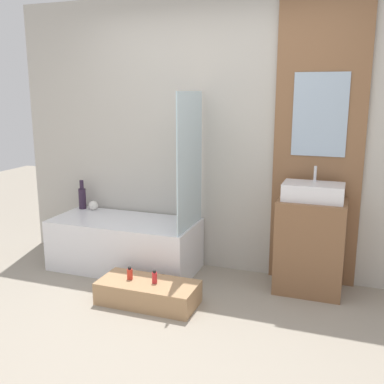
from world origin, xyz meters
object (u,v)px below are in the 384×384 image
at_px(bottle_soap_primary, 130,274).
at_px(vase_round_light, 93,205).
at_px(bathtub, 125,244).
at_px(wooden_step_bench, 148,292).
at_px(bottle_soap_secondary, 155,277).
at_px(vase_tall_dark, 82,197).
at_px(sink, 313,192).

bearing_deg(bottle_soap_primary, vase_round_light, 135.72).
bearing_deg(bottle_soap_primary, bathtub, 121.47).
bearing_deg(wooden_step_bench, vase_round_light, 140.72).
height_order(bathtub, bottle_soap_secondary, bathtub).
height_order(vase_tall_dark, bottle_soap_secondary, vase_tall_dark).
relative_size(bottle_soap_primary, bottle_soap_secondary, 0.98).
height_order(bathtub, vase_round_light, vase_round_light).
relative_size(vase_tall_dark, bottle_soap_primary, 2.85).
height_order(sink, vase_round_light, sink).
bearing_deg(vase_tall_dark, vase_round_light, -4.40).
relative_size(bathtub, bottle_soap_secondary, 12.93).
xyz_separation_m(vase_tall_dark, vase_round_light, (0.14, -0.01, -0.08)).
bearing_deg(vase_tall_dark, wooden_step_bench, -36.11).
xyz_separation_m(vase_tall_dark, bottle_soap_primary, (1.00, -0.85, -0.39)).
height_order(bathtub, vase_tall_dark, vase_tall_dark).
distance_m(bathtub, bottle_soap_primary, 0.72).
bearing_deg(bottle_soap_primary, vase_tall_dark, 139.64).
height_order(sink, bottle_soap_secondary, sink).
xyz_separation_m(wooden_step_bench, vase_round_light, (-1.02, 0.84, 0.45)).
height_order(sink, vase_tall_dark, sink).
bearing_deg(bottle_soap_primary, bottle_soap_secondary, -0.00).
bearing_deg(vase_round_light, wooden_step_bench, -39.28).
xyz_separation_m(wooden_step_bench, vase_tall_dark, (-1.16, 0.85, 0.53)).
bearing_deg(bottle_soap_secondary, wooden_step_bench, 180.00).
bearing_deg(wooden_step_bench, bottle_soap_primary, 180.00).
distance_m(bathtub, wooden_step_bench, 0.83).
distance_m(sink, vase_round_light, 2.28).
bearing_deg(bathtub, vase_round_light, 154.92).
bearing_deg(sink, bottle_soap_primary, -152.87).
relative_size(sink, vase_tall_dark, 1.63).
bearing_deg(wooden_step_bench, vase_tall_dark, 143.89).
relative_size(sink, vase_round_light, 5.10).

